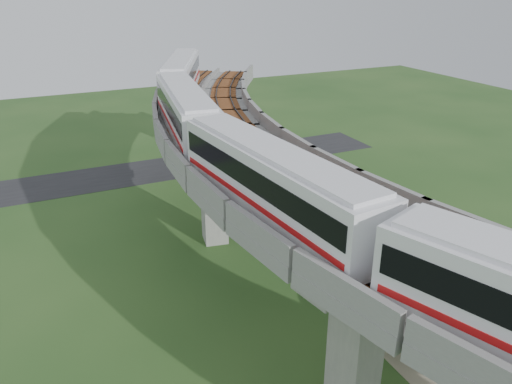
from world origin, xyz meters
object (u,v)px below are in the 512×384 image
Objects in this scene: car_white at (433,284)px; car_red at (399,257)px; car_dark at (355,229)px; metro_train at (255,138)px.

car_white is 0.81× the size of car_red.
metro_train is at bearing 110.05° from car_dark.
car_white is (12.46, -4.69, -11.70)m from metro_train.
car_white is at bearing 178.93° from car_dark.
metro_train is 18.31× the size of car_white.
car_white is at bearing -39.39° from car_red.
metro_train is 14.52× the size of car_dark.
car_white is 9.72m from car_dark.
car_red is at bearing -2.81° from metro_train.
car_white is at bearing -20.64° from metro_train.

